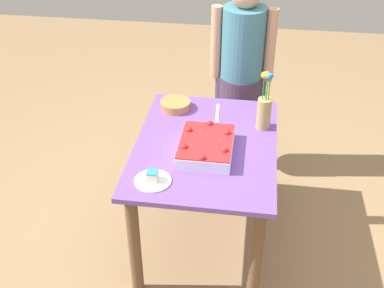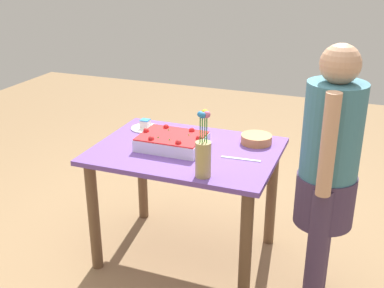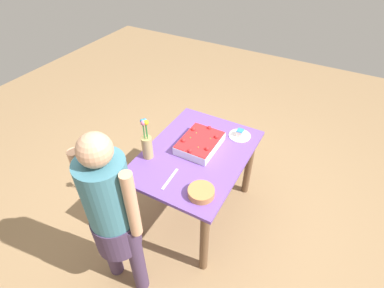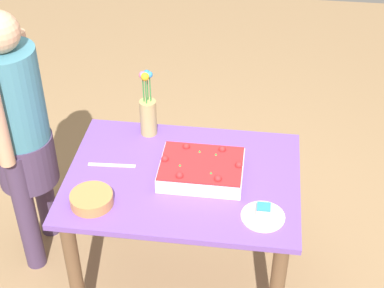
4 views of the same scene
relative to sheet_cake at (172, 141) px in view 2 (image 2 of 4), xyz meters
name	(u,v)px [view 2 (image 2 of 4)]	position (x,y,z in m)	size (l,w,h in m)	color
ground_plane	(187,253)	(0.09, 0.01, -0.81)	(8.00, 8.00, 0.00)	#977650
dining_table	(186,170)	(0.09, 0.01, -0.19)	(1.12, 0.82, 0.76)	#6E48A2
sheet_cake	(172,141)	(0.00, 0.00, 0.00)	(0.39, 0.30, 0.10)	white
serving_plate_with_slice	(145,126)	(-0.30, 0.24, -0.03)	(0.20, 0.20, 0.07)	white
cake_knife	(241,159)	(0.44, -0.02, -0.04)	(0.23, 0.02, 0.00)	silver
flower_vase	(203,154)	(0.31, -0.31, 0.09)	(0.09, 0.09, 0.37)	tan
fruit_bowl	(256,139)	(0.47, 0.26, -0.01)	(0.19, 0.19, 0.05)	#C17E44
person_standing	(328,166)	(0.95, -0.14, 0.05)	(0.31, 0.45, 1.49)	#453352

